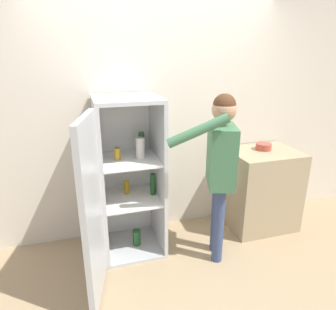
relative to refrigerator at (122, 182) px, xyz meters
The scene contains 6 objects.
ground_plane 1.07m from the refrigerator, 48.09° to the right, with size 12.00×12.00×0.00m, color tan.
wall_back 0.81m from the refrigerator, 42.78° to the left, with size 7.00×0.06×2.55m.
refrigerator is the anchor object (origin of this frame).
person 0.95m from the refrigerator, 19.18° to the right, with size 0.73×0.52×1.64m.
counter 1.65m from the refrigerator, ahead, with size 0.76×0.61×0.93m.
bowl 1.64m from the refrigerator, ahead, with size 0.17×0.17×0.07m.
Camera 1 is at (-0.81, -2.10, 1.97)m, focal length 32.00 mm.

